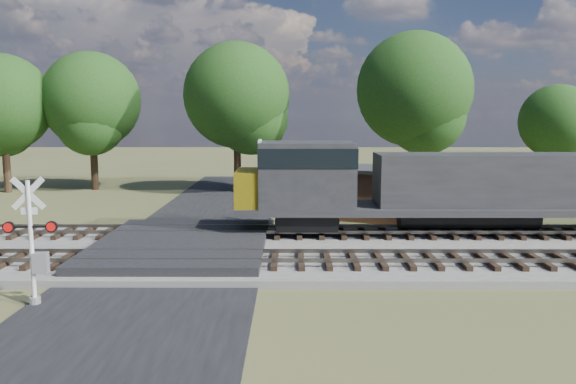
{
  "coord_description": "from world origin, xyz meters",
  "views": [
    {
      "loc": [
        4.58,
        -22.73,
        5.84
      ],
      "look_at": [
        4.49,
        2.0,
        2.44
      ],
      "focal_mm": 35.0,
      "sensor_mm": 36.0,
      "label": 1
    }
  ],
  "objects": [
    {
      "name": "equipment_shed",
      "position": [
        9.84,
        8.8,
        1.46
      ],
      "size": [
        5.61,
        5.61,
        2.89
      ],
      "rotation": [
        0.0,
        0.0,
        -0.43
      ],
      "color": "#4C3720",
      "rests_on": "ground"
    },
    {
      "name": "crossing_panel",
      "position": [
        0.0,
        0.5,
        0.32
      ],
      "size": [
        7.0,
        9.0,
        0.62
      ],
      "primitive_type": "cube",
      "color": "#262628",
      "rests_on": "ground"
    },
    {
      "name": "crossing_signal_near",
      "position": [
        -3.2,
        -6.11,
        1.67
      ],
      "size": [
        1.62,
        0.35,
        4.02
      ],
      "rotation": [
        0.0,
        0.0,
        0.06
      ],
      "color": "silver",
      "rests_on": "ground"
    },
    {
      "name": "ground",
      "position": [
        0.0,
        0.0,
        0.0
      ],
      "size": [
        160.0,
        160.0,
        0.0
      ],
      "primitive_type": "plane",
      "color": "#434C28",
      "rests_on": "ground"
    },
    {
      "name": "crossing_signal_far",
      "position": [
        3.45,
        6.82,
        1.68
      ],
      "size": [
        1.63,
        0.36,
        4.04
      ],
      "rotation": [
        0.0,
        0.0,
        3.05
      ],
      "color": "silver",
      "rests_on": "ground"
    },
    {
      "name": "track_far",
      "position": [
        3.12,
        3.0,
        0.41
      ],
      "size": [
        140.0,
        2.6,
        0.33
      ],
      "color": "black",
      "rests_on": "ballast_bed"
    },
    {
      "name": "ballast_bed",
      "position": [
        10.0,
        0.5,
        0.15
      ],
      "size": [
        140.0,
        10.0,
        0.3
      ],
      "primitive_type": "cube",
      "color": "gray",
      "rests_on": "ground"
    },
    {
      "name": "track_near",
      "position": [
        3.12,
        -2.0,
        0.41
      ],
      "size": [
        140.0,
        2.6,
        0.33
      ],
      "color": "black",
      "rests_on": "ballast_bed"
    },
    {
      "name": "road",
      "position": [
        0.0,
        0.0,
        0.04
      ],
      "size": [
        7.0,
        60.0,
        0.08
      ],
      "primitive_type": "cube",
      "color": "black",
      "rests_on": "ground"
    },
    {
      "name": "treeline",
      "position": [
        10.29,
        19.93,
        7.02
      ],
      "size": [
        76.89,
        12.17,
        11.81
      ],
      "color": "black",
      "rests_on": "ground"
    }
  ]
}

